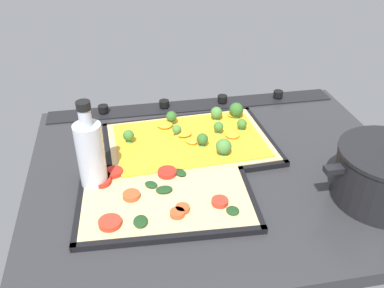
% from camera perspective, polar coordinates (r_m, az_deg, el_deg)
% --- Properties ---
extents(ground_plane, '(0.86, 0.69, 0.03)m').
position_cam_1_polar(ground_plane, '(0.97, 3.68, -3.95)').
color(ground_plane, '#28282B').
extents(stove_control_panel, '(0.82, 0.07, 0.03)m').
position_cam_1_polar(stove_control_panel, '(1.22, 0.22, 5.39)').
color(stove_control_panel, black).
rests_on(stove_control_panel, ground_plane).
extents(baking_tray_front, '(0.42, 0.30, 0.01)m').
position_cam_1_polar(baking_tray_front, '(1.03, -0.37, -0.11)').
color(baking_tray_front, black).
rests_on(baking_tray_front, ground_plane).
extents(broccoli_pizza, '(0.39, 0.27, 0.06)m').
position_cam_1_polar(broccoli_pizza, '(1.03, 0.11, 0.73)').
color(broccoli_pizza, tan).
rests_on(broccoli_pizza, baking_tray_front).
extents(baking_tray_back, '(0.37, 0.27, 0.01)m').
position_cam_1_polar(baking_tray_back, '(0.87, -3.56, -7.41)').
color(baking_tray_back, black).
rests_on(baking_tray_back, ground_plane).
extents(veggie_pizza_back, '(0.35, 0.24, 0.02)m').
position_cam_1_polar(veggie_pizza_back, '(0.86, -4.16, -7.00)').
color(veggie_pizza_back, tan).
rests_on(veggie_pizza_back, baking_tray_back).
extents(oil_bottle, '(0.06, 0.06, 0.20)m').
position_cam_1_polar(oil_bottle, '(0.88, -13.61, -1.41)').
color(oil_bottle, '#B7BCC6').
rests_on(oil_bottle, ground_plane).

